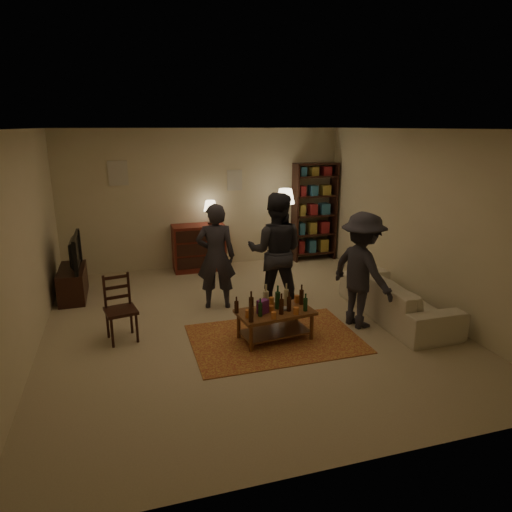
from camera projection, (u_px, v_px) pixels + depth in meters
name	position (u px, v px, depth m)	size (l,w,h in m)	color
floor	(246.00, 323.00, 6.57)	(6.00, 6.00, 0.00)	#C6B793
room_shell	(171.00, 176.00, 8.63)	(6.00, 6.00, 6.00)	beige
rug	(275.00, 339.00, 6.08)	(2.20, 1.50, 0.01)	maroon
coffee_table	(274.00, 313.00, 5.97)	(1.05, 0.65, 0.74)	brown
dining_chair	(120.00, 306.00, 5.97)	(0.45, 0.45, 0.89)	black
tv_stand	(72.00, 275.00, 7.45)	(0.40, 1.00, 1.06)	black
dresser	(199.00, 246.00, 8.88)	(1.00, 0.50, 1.36)	maroon
bookshelf	(314.00, 211.00, 9.46)	(0.90, 0.34, 2.02)	black
floor_lamp	(285.00, 202.00, 8.71)	(0.36, 0.36, 1.59)	black
sofa	(397.00, 297.00, 6.72)	(2.08, 0.81, 0.61)	beige
person_left	(216.00, 257.00, 6.95)	(0.60, 0.39, 1.64)	#29272F
person_right	(276.00, 251.00, 6.92)	(0.87, 0.68, 1.80)	#222329
person_by_sofa	(362.00, 270.00, 6.29)	(1.05, 0.60, 1.63)	#28272F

